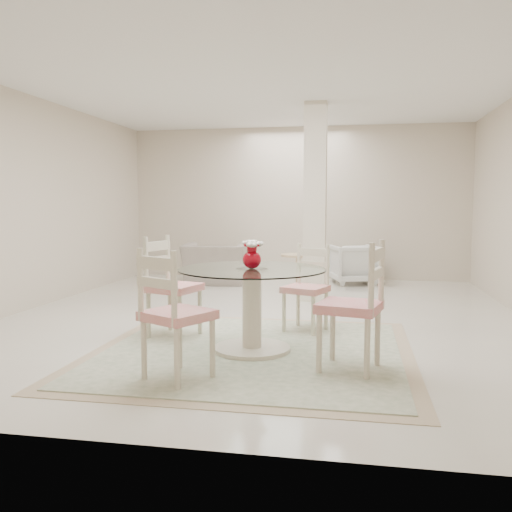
% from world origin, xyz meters
% --- Properties ---
extents(ground, '(7.00, 7.00, 0.00)m').
position_xyz_m(ground, '(0.00, 0.00, 0.00)').
color(ground, white).
rests_on(ground, ground).
extents(room_shell, '(6.02, 7.02, 2.71)m').
position_xyz_m(room_shell, '(0.00, 0.00, 1.86)').
color(room_shell, beige).
rests_on(room_shell, ground).
extents(column, '(0.30, 0.30, 2.70)m').
position_xyz_m(column, '(0.50, 1.30, 1.35)').
color(column, beige).
rests_on(column, ground).
extents(area_rug, '(2.84, 2.84, 0.02)m').
position_xyz_m(area_rug, '(0.16, -1.53, 0.01)').
color(area_rug, tan).
rests_on(area_rug, ground).
extents(dining_table, '(1.31, 1.31, 0.76)m').
position_xyz_m(dining_table, '(0.16, -1.53, 0.39)').
color(dining_table, beige).
rests_on(dining_table, ground).
extents(red_vase, '(0.19, 0.18, 0.25)m').
position_xyz_m(red_vase, '(0.16, -1.53, 0.88)').
color(red_vase, '#AD0514').
rests_on(red_vase, dining_table).
extents(dining_chair_east, '(0.56, 0.56, 1.15)m').
position_xyz_m(dining_chair_east, '(1.09, -1.94, 0.60)').
color(dining_chair_east, beige).
rests_on(dining_chair_east, ground).
extents(dining_chair_north, '(0.51, 0.51, 1.00)m').
position_xyz_m(dining_chair_north, '(0.58, -0.60, 0.53)').
color(dining_chair_north, beige).
rests_on(dining_chair_north, ground).
extents(dining_chair_west, '(0.55, 0.55, 1.11)m').
position_xyz_m(dining_chair_west, '(-0.78, -1.11, 0.59)').
color(dining_chair_west, beige).
rests_on(dining_chair_west, ground).
extents(dining_chair_south, '(0.60, 0.60, 1.10)m').
position_xyz_m(dining_chair_south, '(-0.28, -2.45, 0.58)').
color(dining_chair_south, beige).
rests_on(dining_chair_south, ground).
extents(recliner_taupe, '(1.12, 1.00, 0.67)m').
position_xyz_m(recliner_taupe, '(-1.26, 2.56, 0.33)').
color(recliner_taupe, gray).
rests_on(recliner_taupe, ground).
extents(armchair_white, '(0.89, 0.90, 0.66)m').
position_xyz_m(armchair_white, '(1.03, 2.96, 0.33)').
color(armchair_white, silver).
rests_on(armchair_white, ground).
extents(side_table, '(0.54, 0.54, 0.56)m').
position_xyz_m(side_table, '(0.19, 2.12, 0.26)').
color(side_table, tan).
rests_on(side_table, ground).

